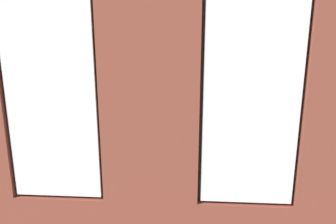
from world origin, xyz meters
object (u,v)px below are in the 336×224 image
Objects in this scene: potted_plant_corner_near_left at (295,114)px; candle_jar at (179,133)px; couch_left at (335,162)px; table_plant_small at (195,126)px; potted_plant_near_tv at (9,139)px; coffee_table at (173,136)px; couch_by_window at (88,199)px; media_console at (14,139)px; tv_flatscreen at (10,106)px; remote_silver at (148,135)px; cup_ceramic at (173,132)px; potted_plant_foreground_right at (62,104)px; potted_plant_between_couches at (210,158)px; potted_plant_by_left_couch at (286,127)px; papasan_chair at (154,114)px.

candle_jar is at bearing 32.63° from potted_plant_corner_near_left.
table_plant_small is at bearing -120.67° from couch_left.
coffee_table is at bearing -152.70° from potted_plant_near_tv.
potted_plant_near_tv is at bearing 24.29° from candle_jar.
table_plant_small is (-1.36, -2.56, 0.20)m from couch_by_window.
potted_plant_corner_near_left is at bearing -150.17° from coffee_table.
media_console is at bearing -100.84° from couch_left.
potted_plant_corner_near_left is (-5.86, -1.81, -0.52)m from tv_flatscreen.
tv_flatscreen reaches higher than couch_by_window.
potted_plant_near_tv reaches higher than candle_jar.
remote_silver is 2.39m from potted_plant_near_tv.
potted_plant_foreground_right reaches higher than cup_ceramic.
cup_ceramic is 3.13m from tv_flatscreen.
table_plant_small is at bearing 31.98° from potted_plant_corner_near_left.
couch_left is 1.48× the size of media_console.
candle_jar is (-0.12, 0.11, 0.10)m from coffee_table.
remote_silver is (0.47, 0.11, -0.03)m from cup_ceramic.
tv_flatscreen is (5.71, -0.82, 0.63)m from couch_left.
potted_plant_corner_near_left is at bearing -150.17° from cup_ceramic.
couch_by_window is at bearing -71.38° from couch_left.
tv_flatscreen is 4.24m from potted_plant_between_couches.
tv_flatscreen reaches higher than potted_plant_by_left_couch.
potted_plant_foreground_right is at bearing -84.92° from potted_plant_near_tv.
potted_plant_by_left_couch is at bearing -138.85° from couch_by_window.
potted_plant_between_couches is at bearing 130.49° from potted_plant_foreground_right.
remote_silver is at bearing -65.30° from potted_plant_between_couches.
papasan_chair is 1.64× the size of potted_plant_by_left_couch.
potted_plant_foreground_right is at bearing -114.73° from remote_silver.
remote_silver is 2.67m from tv_flatscreen.
remote_silver is 1.39m from papasan_chair.
candle_jar is 2.16m from potted_plant_by_left_couch.
remote_silver is 0.14× the size of potted_plant_near_tv.
potted_plant_between_couches is at bearing 35.68° from remote_silver.
couch_left is at bearing -177.00° from potted_plant_near_tv.
coffee_table is at bearing 114.12° from remote_silver.
cup_ceramic is 0.07× the size of media_console.
media_console is at bearing -76.59° from remote_silver.
coffee_table is 1.35× the size of papasan_chair.
candle_jar is 3.16m from potted_plant_corner_near_left.
cup_ceramic is 0.80× the size of candle_jar.
candle_jar is 0.15× the size of potted_plant_corner_near_left.
remote_silver is 2.54m from potted_plant_between_couches.
potted_plant_near_tv is (3.10, -1.07, -0.21)m from potted_plant_between_couches.
potted_plant_by_left_couch is 0.58× the size of potted_plant_near_tv.
potted_plant_near_tv is at bearing -34.98° from couch_by_window.
cup_ceramic is 2.26m from potted_plant_by_left_couch.
media_console is at bearing -45.64° from couch_by_window.
remote_silver is (0.59, 0.00, -0.04)m from candle_jar.
potted_plant_near_tv is at bearing 27.30° from coffee_table.
potted_plant_corner_near_left is (-2.35, -1.46, -0.08)m from table_plant_small.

